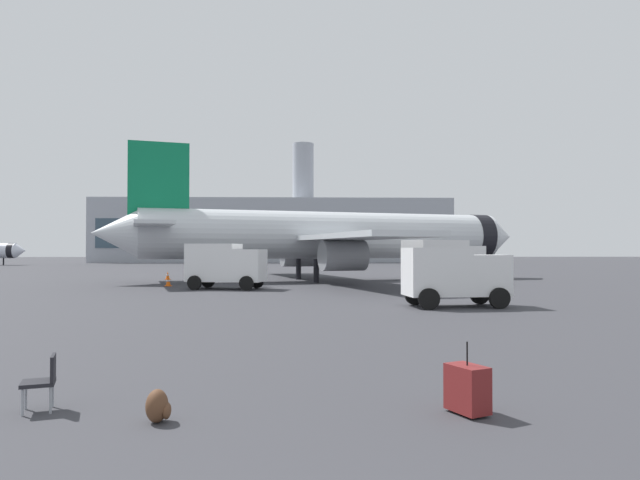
# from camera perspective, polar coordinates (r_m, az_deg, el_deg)

# --- Properties ---
(airplane_at_gate) EXTENTS (35.10, 32.02, 10.50)m
(airplane_at_gate) POSITION_cam_1_polar(r_m,az_deg,el_deg) (46.13, 0.78, 0.44)
(airplane_at_gate) COLOR silver
(airplane_at_gate) RESTS_ON ground
(service_truck) EXTENTS (5.15, 3.33, 2.90)m
(service_truck) POSITION_cam_1_polar(r_m,az_deg,el_deg) (36.70, -9.48, -2.38)
(service_truck) COLOR white
(service_truck) RESTS_ON ground
(fuel_truck) EXTENTS (6.41, 5.00, 3.20)m
(fuel_truck) POSITION_cam_1_polar(r_m,az_deg,el_deg) (41.87, 12.28, -1.97)
(fuel_truck) COLOR white
(fuel_truck) RESTS_ON ground
(cargo_van) EXTENTS (4.56, 2.65, 2.60)m
(cargo_van) POSITION_cam_1_polar(r_m,az_deg,el_deg) (25.63, 13.31, -3.32)
(cargo_van) COLOR white
(cargo_van) RESTS_ON ground
(safety_cone_near) EXTENTS (0.44, 0.44, 0.66)m
(safety_cone_near) POSITION_cam_1_polar(r_m,az_deg,el_deg) (40.48, -15.00, -4.05)
(safety_cone_near) COLOR #F2590C
(safety_cone_near) RESTS_ON ground
(safety_cone_mid) EXTENTS (0.44, 0.44, 0.67)m
(safety_cone_mid) POSITION_cam_1_polar(r_m,az_deg,el_deg) (49.49, -15.05, -3.48)
(safety_cone_mid) COLOR #F2590C
(safety_cone_mid) RESTS_ON ground
(rolling_suitcase) EXTENTS (0.64, 0.75, 1.10)m
(rolling_suitcase) POSITION_cam_1_polar(r_m,az_deg,el_deg) (9.20, 14.58, -14.23)
(rolling_suitcase) COLOR maroon
(rolling_suitcase) RESTS_ON ground
(traveller_backpack) EXTENTS (0.36, 0.40, 0.48)m
(traveller_backpack) POSITION_cam_1_polar(r_m,az_deg,el_deg) (8.87, -15.95, -15.78)
(traveller_backpack) COLOR brown
(traveller_backpack) RESTS_ON ground
(gate_chair) EXTENTS (0.61, 0.61, 0.86)m
(gate_chair) POSITION_cam_1_polar(r_m,az_deg,el_deg) (10.03, -26.02, -12.43)
(gate_chair) COLOR black
(gate_chair) RESTS_ON ground
(terminal_building) EXTENTS (71.24, 16.48, 24.71)m
(terminal_building) POSITION_cam_1_polar(r_m,az_deg,el_deg) (118.40, -4.59, 0.96)
(terminal_building) COLOR #9EA3AD
(terminal_building) RESTS_ON ground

